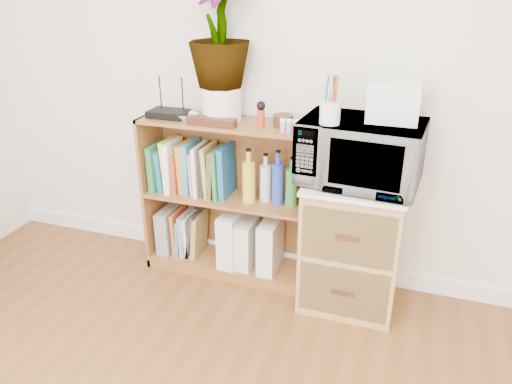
% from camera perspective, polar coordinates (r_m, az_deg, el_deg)
% --- Properties ---
extents(skirting_board, '(4.00, 0.02, 0.10)m').
position_cam_1_polar(skirting_board, '(3.16, 3.89, -7.74)').
color(skirting_board, white).
rests_on(skirting_board, ground).
extents(bookshelf, '(1.00, 0.30, 0.95)m').
position_cam_1_polar(bookshelf, '(2.94, -3.20, -0.89)').
color(bookshelf, brown).
rests_on(bookshelf, ground).
extents(wicker_unit, '(0.50, 0.45, 0.70)m').
position_cam_1_polar(wicker_unit, '(2.76, 10.94, -5.96)').
color(wicker_unit, '#9E7542').
rests_on(wicker_unit, ground).
extents(microwave, '(0.62, 0.44, 0.33)m').
position_cam_1_polar(microwave, '(2.54, 11.83, 4.44)').
color(microwave, silver).
rests_on(microwave, wicker_unit).
extents(pen_cup, '(0.10, 0.10, 0.11)m').
position_cam_1_polar(pen_cup, '(2.39, 8.46, 8.96)').
color(pen_cup, white).
rests_on(pen_cup, microwave).
extents(small_appliance, '(0.24, 0.20, 0.19)m').
position_cam_1_polar(small_appliance, '(2.50, 15.52, 9.96)').
color(small_appliance, white).
rests_on(small_appliance, microwave).
extents(router, '(0.22, 0.15, 0.04)m').
position_cam_1_polar(router, '(2.90, -9.98, 8.82)').
color(router, black).
rests_on(router, bookshelf).
extents(white_bowl, '(0.13, 0.13, 0.03)m').
position_cam_1_polar(white_bowl, '(2.84, -7.98, 8.55)').
color(white_bowl, white).
rests_on(white_bowl, bookshelf).
extents(plant_pot, '(0.22, 0.22, 0.19)m').
position_cam_1_polar(plant_pot, '(2.78, -3.97, 10.05)').
color(plant_pot, white).
rests_on(plant_pot, bookshelf).
extents(potted_plant, '(0.33, 0.33, 0.59)m').
position_cam_1_polar(potted_plant, '(2.71, -4.21, 18.05)').
color(potted_plant, '#3A752F').
rests_on(potted_plant, plant_pot).
extents(trinket_box, '(0.27, 0.07, 0.04)m').
position_cam_1_polar(trinket_box, '(2.70, -5.09, 8.01)').
color(trinket_box, '#33180E').
rests_on(trinket_box, bookshelf).
extents(kokeshi_doll, '(0.04, 0.04, 0.09)m').
position_cam_1_polar(kokeshi_doll, '(2.65, 0.57, 8.41)').
color(kokeshi_doll, '#B42E16').
rests_on(kokeshi_doll, bookshelf).
extents(wooden_bowl, '(0.11, 0.11, 0.06)m').
position_cam_1_polar(wooden_bowl, '(2.67, 3.15, 8.15)').
color(wooden_bowl, '#37220F').
rests_on(wooden_bowl, bookshelf).
extents(paint_jars, '(0.12, 0.04, 0.06)m').
position_cam_1_polar(paint_jars, '(2.57, 3.80, 7.42)').
color(paint_jars, '#D0747D').
rests_on(paint_jars, bookshelf).
extents(file_box, '(0.08, 0.22, 0.28)m').
position_cam_1_polar(file_box, '(3.22, -9.89, -4.19)').
color(file_box, gray).
rests_on(file_box, bookshelf).
extents(magazine_holder_left, '(0.10, 0.27, 0.33)m').
position_cam_1_polar(magazine_holder_left, '(3.03, -2.75, -5.13)').
color(magazine_holder_left, silver).
rests_on(magazine_holder_left, bookshelf).
extents(magazine_holder_mid, '(0.09, 0.23, 0.29)m').
position_cam_1_polar(magazine_holder_mid, '(3.01, -1.01, -5.80)').
color(magazine_holder_mid, silver).
rests_on(magazine_holder_mid, bookshelf).
extents(magazine_holder_right, '(0.10, 0.25, 0.31)m').
position_cam_1_polar(magazine_holder_right, '(2.97, 1.66, -6.02)').
color(magazine_holder_right, silver).
rests_on(magazine_holder_right, bookshelf).
extents(cookbooks, '(0.47, 0.20, 0.31)m').
position_cam_1_polar(cookbooks, '(2.96, -7.31, 2.68)').
color(cookbooks, '#1E7139').
rests_on(cookbooks, bookshelf).
extents(liquor_bottles, '(0.31, 0.07, 0.31)m').
position_cam_1_polar(liquor_bottles, '(2.79, 1.58, 1.58)').
color(liquor_bottles, gold).
rests_on(liquor_bottles, bookshelf).
extents(lower_books, '(0.18, 0.19, 0.29)m').
position_cam_1_polar(lower_books, '(3.16, -7.58, -4.67)').
color(lower_books, '#B95720').
rests_on(lower_books, bookshelf).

